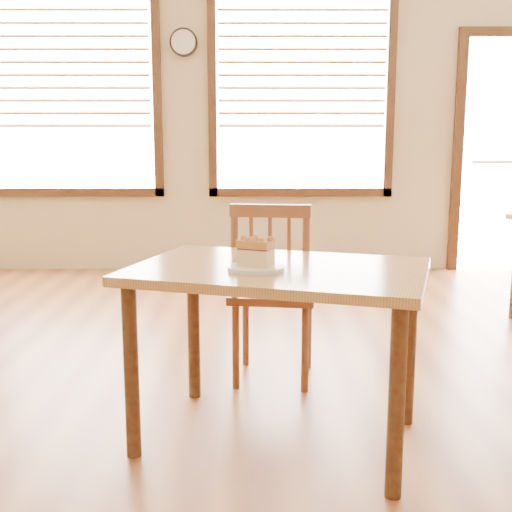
{
  "coord_description": "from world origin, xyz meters",
  "views": [
    {
      "loc": [
        -0.15,
        -2.24,
        1.26
      ],
      "look_at": [
        -0.14,
        0.28,
        0.8
      ],
      "focal_mm": 45.0,
      "sensor_mm": 36.0,
      "label": 1
    }
  ],
  "objects_px": {
    "cafe_table_main": "(279,291)",
    "cafe_chair_main": "(273,291)",
    "wall_clock": "(184,42)",
    "plate": "(256,268)",
    "cake_slice": "(256,252)"
  },
  "relations": [
    {
      "from": "cafe_chair_main",
      "to": "plate",
      "type": "height_order",
      "value": "cafe_chair_main"
    },
    {
      "from": "cafe_table_main",
      "to": "cafe_chair_main",
      "type": "relative_size",
      "value": 1.4
    },
    {
      "from": "wall_clock",
      "to": "cafe_table_main",
      "type": "xyz_separation_m",
      "value": [
        0.75,
        -3.63,
        -1.5
      ]
    },
    {
      "from": "wall_clock",
      "to": "cafe_table_main",
      "type": "bearing_deg",
      "value": -78.28
    },
    {
      "from": "cafe_chair_main",
      "to": "plate",
      "type": "relative_size",
      "value": 4.24
    },
    {
      "from": "cafe_chair_main",
      "to": "plate",
      "type": "distance_m",
      "value": 0.81
    },
    {
      "from": "cafe_chair_main",
      "to": "cafe_table_main",
      "type": "bearing_deg",
      "value": 97.73
    },
    {
      "from": "wall_clock",
      "to": "plate",
      "type": "distance_m",
      "value": 4.02
    },
    {
      "from": "wall_clock",
      "to": "plate",
      "type": "bearing_deg",
      "value": -79.91
    },
    {
      "from": "plate",
      "to": "cafe_chair_main",
      "type": "bearing_deg",
      "value": 83.11
    },
    {
      "from": "wall_clock",
      "to": "cafe_chair_main",
      "type": "height_order",
      "value": "wall_clock"
    },
    {
      "from": "cafe_table_main",
      "to": "cafe_chair_main",
      "type": "distance_m",
      "value": 0.69
    },
    {
      "from": "cafe_table_main",
      "to": "cake_slice",
      "type": "relative_size",
      "value": 8.69
    },
    {
      "from": "plate",
      "to": "cake_slice",
      "type": "relative_size",
      "value": 1.46
    },
    {
      "from": "wall_clock",
      "to": "cake_slice",
      "type": "xyz_separation_m",
      "value": [
        0.66,
        -3.71,
        -1.32
      ]
    }
  ]
}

